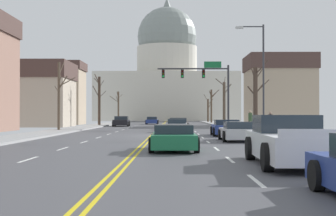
{
  "coord_description": "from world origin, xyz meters",
  "views": [
    {
      "loc": [
        1.54,
        -35.52,
        1.58
      ],
      "look_at": [
        0.71,
        38.83,
        2.51
      ],
      "focal_mm": 51.27,
      "sensor_mm": 36.0,
      "label": 1
    }
  ],
  "objects": [
    {
      "name": "ground",
      "position": [
        0.0,
        -0.0,
        0.02
      ],
      "size": [
        20.0,
        180.0,
        0.2
      ],
      "color": "#48484E"
    },
    {
      "name": "signal_gantry",
      "position": [
        4.84,
        17.26,
        5.37
      ],
      "size": [
        7.91,
        0.41,
        7.24
      ],
      "color": "#28282D",
      "rests_on": "ground"
    },
    {
      "name": "street_lamp_right",
      "position": [
        7.94,
        -0.13,
        4.88
      ],
      "size": [
        2.12,
        0.24,
        8.05
      ],
      "color": "#333338",
      "rests_on": "ground"
    },
    {
      "name": "capitol_building",
      "position": [
        0.0,
        79.71,
        10.35
      ],
      "size": [
        32.95,
        19.35,
        29.73
      ],
      "color": "beige",
      "rests_on": "ground"
    },
    {
      "name": "sedan_near_00",
      "position": [
        2.03,
        13.57,
        0.56
      ],
      "size": [
        2.14,
        4.25,
        1.19
      ],
      "color": "#6B6056",
      "rests_on": "ground"
    },
    {
      "name": "sedan_near_01",
      "position": [
        1.86,
        6.76,
        0.55
      ],
      "size": [
        2.05,
        4.28,
        1.15
      ],
      "color": "#9EA3A8",
      "rests_on": "ground"
    },
    {
      "name": "sedan_near_02",
      "position": [
        5.41,
        -0.38,
        0.56
      ],
      "size": [
        2.15,
        4.54,
        1.17
      ],
      "color": "navy",
      "rests_on": "ground"
    },
    {
      "name": "sedan_near_03",
      "position": [
        5.37,
        -7.38,
        0.54
      ],
      "size": [
        2.1,
        4.36,
        1.13
      ],
      "color": "silver",
      "rests_on": "ground"
    },
    {
      "name": "sedan_near_04",
      "position": [
        1.56,
        -14.73,
        0.53
      ],
      "size": [
        2.1,
        4.4,
        1.12
      ],
      "color": "#1E7247",
      "rests_on": "ground"
    },
    {
      "name": "pickup_truck_near_05",
      "position": [
        5.19,
        -20.53,
        0.71
      ],
      "size": [
        2.42,
        5.72,
        1.55
      ],
      "color": "silver",
      "rests_on": "ground"
    },
    {
      "name": "sedan_oncoming_00",
      "position": [
        -5.18,
        26.31,
        0.6
      ],
      "size": [
        2.19,
        4.74,
        1.3
      ],
      "color": "black",
      "rests_on": "ground"
    },
    {
      "name": "sedan_oncoming_01",
      "position": [
        -1.77,
        38.89,
        0.54
      ],
      "size": [
        1.94,
        4.26,
        1.15
      ],
      "color": "navy",
      "rests_on": "ground"
    },
    {
      "name": "flank_building_01",
      "position": [
        -16.9,
        35.98,
        4.72
      ],
      "size": [
        10.05,
        6.33,
        9.34
      ],
      "color": "tan",
      "rests_on": "ground"
    },
    {
      "name": "flank_building_02",
      "position": [
        -15.78,
        24.06,
        4.08
      ],
      "size": [
        9.21,
        8.07,
        8.04
      ],
      "color": "#B2A38E",
      "rests_on": "ground"
    },
    {
      "name": "flank_building_03",
      "position": [
        16.7,
        33.16,
        5.04
      ],
      "size": [
        9.34,
        8.43,
        9.95
      ],
      "color": "tan",
      "rests_on": "ground"
    },
    {
      "name": "bare_tree_00",
      "position": [
        7.98,
        25.21,
        3.04
      ],
      "size": [
        2.09,
        2.2,
        6.24
      ],
      "color": "brown",
      "rests_on": "ground"
    },
    {
      "name": "bare_tree_01",
      "position": [
        -8.22,
        27.32,
        3.5
      ],
      "size": [
        1.66,
        1.46,
        6.65
      ],
      "color": "#423328",
      "rests_on": "ground"
    },
    {
      "name": "bare_tree_02",
      "position": [
        8.36,
        4.16,
        2.96
      ],
      "size": [
        1.86,
        2.53,
        5.79
      ],
      "color": "#423328",
      "rests_on": "ground"
    },
    {
      "name": "bare_tree_03",
      "position": [
        -8.62,
        52.61,
        3.09
      ],
      "size": [
        2.21,
        2.44,
        5.58
      ],
      "color": "#4C3D2D",
      "rests_on": "ground"
    },
    {
      "name": "bare_tree_04",
      "position": [
        7.9,
        44.33,
        3.18
      ],
      "size": [
        1.65,
        1.96,
        5.51
      ],
      "color": "#4C3D2D",
      "rests_on": "ground"
    },
    {
      "name": "bare_tree_05",
      "position": [
        -8.85,
        8.01,
        3.45
      ],
      "size": [
        1.53,
        1.82,
        6.26
      ],
      "color": "brown",
      "rests_on": "ground"
    },
    {
      "name": "bare_tree_06",
      "position": [
        7.99,
        53.41,
        2.37
      ],
      "size": [
        1.85,
        1.15,
        5.07
      ],
      "color": "#4C3D2D",
      "rests_on": "ground"
    },
    {
      "name": "pedestrian_00",
      "position": [
        8.19,
        5.92,
        1.11
      ],
      "size": [
        0.35,
        0.34,
        1.75
      ],
      "color": "#33333D",
      "rests_on": "ground"
    },
    {
      "name": "pedestrian_01",
      "position": [
        9.07,
        1.7,
        1.04
      ],
      "size": [
        0.35,
        0.34,
        1.63
      ],
      "color": "#4C4238",
      "rests_on": "ground"
    },
    {
      "name": "bicycle_parked",
      "position": [
        8.52,
        -4.14,
        0.49
      ],
      "size": [
        0.12,
        1.77,
        0.85
      ],
      "color": "black",
      "rests_on": "ground"
    }
  ]
}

